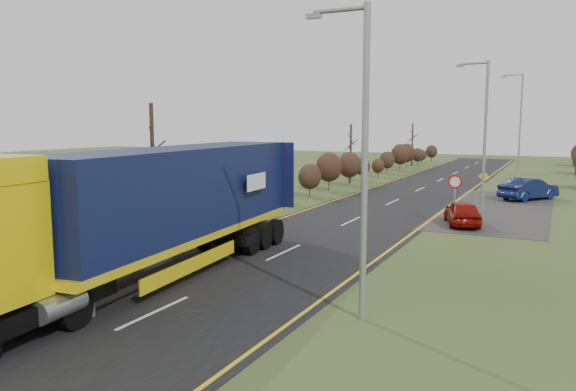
# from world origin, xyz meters

# --- Properties ---
(ground) EXTENTS (160.00, 160.00, 0.00)m
(ground) POSITION_xyz_m (0.00, 0.00, 0.00)
(ground) COLOR #364A20
(ground) RESTS_ON ground
(road) EXTENTS (8.00, 120.00, 0.02)m
(road) POSITION_xyz_m (0.00, 10.00, 0.01)
(road) COLOR black
(road) RESTS_ON ground
(layby) EXTENTS (6.00, 18.00, 0.02)m
(layby) POSITION_xyz_m (6.50, 20.00, 0.01)
(layby) COLOR #302D2A
(layby) RESTS_ON ground
(lane_markings) EXTENTS (7.52, 116.00, 0.01)m
(lane_markings) POSITION_xyz_m (0.00, 9.69, 0.03)
(lane_markings) COLOR yellow
(lane_markings) RESTS_ON road
(hedgerow) EXTENTS (2.24, 102.04, 6.05)m
(hedgerow) POSITION_xyz_m (-6.00, 7.89, 1.62)
(hedgerow) COLOR black
(hedgerow) RESTS_ON ground
(lorry) EXTENTS (3.73, 16.13, 4.45)m
(lorry) POSITION_xyz_m (-2.14, -1.23, 2.52)
(lorry) COLOR black
(lorry) RESTS_ON ground
(car_red_hatchback) EXTENTS (2.56, 4.06, 1.29)m
(car_red_hatchback) POSITION_xyz_m (5.44, 13.47, 0.64)
(car_red_hatchback) COLOR maroon
(car_red_hatchback) RESTS_ON ground
(car_blue_sedan) EXTENTS (3.80, 4.65, 1.49)m
(car_blue_sedan) POSITION_xyz_m (7.94, 25.18, 0.75)
(car_blue_sedan) COLOR #0A133C
(car_blue_sedan) RESTS_ON ground
(streetlight_near) EXTENTS (1.74, 0.18, 8.16)m
(streetlight_near) POSITION_xyz_m (5.17, -1.92, 4.47)
(streetlight_near) COLOR gray
(streetlight_near) RESTS_ON ground
(streetlight_mid) EXTENTS (1.85, 0.18, 8.68)m
(streetlight_mid) POSITION_xyz_m (5.70, 18.26, 4.77)
(streetlight_mid) COLOR gray
(streetlight_mid) RESTS_ON ground
(streetlight_far) EXTENTS (2.16, 0.20, 10.23)m
(streetlight_far) POSITION_xyz_m (5.66, 47.23, 5.67)
(streetlight_far) COLOR gray
(streetlight_far) RESTS_ON ground
(speed_sign) EXTENTS (0.70, 0.10, 2.54)m
(speed_sign) POSITION_xyz_m (4.98, 13.68, 1.80)
(speed_sign) COLOR gray
(speed_sign) RESTS_ON ground
(warning_board) EXTENTS (0.70, 0.11, 1.84)m
(warning_board) POSITION_xyz_m (4.99, 25.31, 1.11)
(warning_board) COLOR gray
(warning_board) RESTS_ON ground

